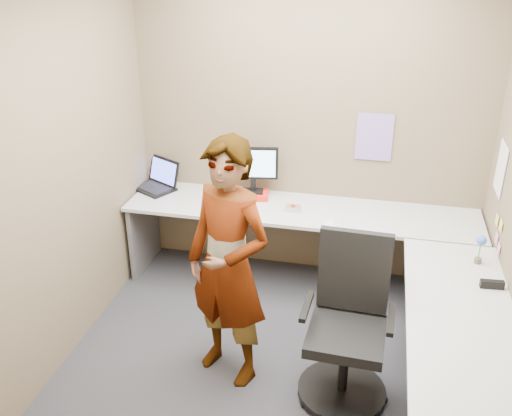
% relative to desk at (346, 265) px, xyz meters
% --- Properties ---
extents(ground, '(3.00, 3.00, 0.00)m').
position_rel_desk_xyz_m(ground, '(-0.44, -0.39, -0.59)').
color(ground, '#27272C').
rests_on(ground, ground).
extents(wall_back, '(3.00, 0.00, 3.00)m').
position_rel_desk_xyz_m(wall_back, '(-0.44, 0.91, 0.76)').
color(wall_back, brown).
rests_on(wall_back, ground).
extents(wall_left, '(0.00, 2.70, 2.70)m').
position_rel_desk_xyz_m(wall_left, '(-1.94, -0.39, 0.76)').
color(wall_left, brown).
rests_on(wall_left, ground).
extents(desk, '(2.98, 2.58, 0.73)m').
position_rel_desk_xyz_m(desk, '(0.00, 0.00, 0.00)').
color(desk, '#B8B8B8').
rests_on(desk, ground).
extents(paper_ream, '(0.29, 0.24, 0.05)m').
position_rel_desk_xyz_m(paper_ream, '(-0.88, 0.73, 0.17)').
color(paper_ream, red).
rests_on(paper_ream, desk).
extents(monitor, '(0.43, 0.15, 0.41)m').
position_rel_desk_xyz_m(monitor, '(-0.88, 0.75, 0.43)').
color(monitor, black).
rests_on(monitor, paper_ream).
extents(laptop, '(0.46, 0.44, 0.26)m').
position_rel_desk_xyz_m(laptop, '(-1.77, 0.75, 0.21)').
color(laptop, black).
rests_on(laptop, desk).
extents(trackball_mouse, '(0.12, 0.08, 0.07)m').
position_rel_desk_xyz_m(trackball_mouse, '(-0.49, 0.53, 0.17)').
color(trackball_mouse, '#B7B7BC').
rests_on(trackball_mouse, desk).
extents(origami, '(0.10, 0.10, 0.06)m').
position_rel_desk_xyz_m(origami, '(-0.15, 0.36, 0.17)').
color(origami, white).
rests_on(origami, desk).
extents(stapler, '(0.15, 0.05, 0.05)m').
position_rel_desk_xyz_m(stapler, '(0.96, -0.33, 0.17)').
color(stapler, black).
rests_on(stapler, desk).
extents(flower, '(0.07, 0.07, 0.22)m').
position_rel_desk_xyz_m(flower, '(0.91, -0.01, 0.28)').
color(flower, brown).
rests_on(flower, desk).
extents(calendar_purple, '(0.30, 0.01, 0.40)m').
position_rel_desk_xyz_m(calendar_purple, '(0.11, 0.90, 0.71)').
color(calendar_purple, '#846BB7').
rests_on(calendar_purple, wall_back).
extents(calendar_white, '(0.01, 0.28, 0.38)m').
position_rel_desk_xyz_m(calendar_white, '(1.05, 0.51, 0.66)').
color(calendar_white, white).
rests_on(calendar_white, wall_right).
extents(sticky_note_a, '(0.01, 0.07, 0.07)m').
position_rel_desk_xyz_m(sticky_note_a, '(1.05, 0.16, 0.36)').
color(sticky_note_a, '#F2E059').
rests_on(sticky_note_a, wall_right).
extents(sticky_note_b, '(0.01, 0.07, 0.07)m').
position_rel_desk_xyz_m(sticky_note_b, '(1.05, 0.21, 0.23)').
color(sticky_note_b, pink).
rests_on(sticky_note_b, wall_right).
extents(sticky_note_c, '(0.01, 0.07, 0.07)m').
position_rel_desk_xyz_m(sticky_note_c, '(1.05, 0.09, 0.21)').
color(sticky_note_c, pink).
rests_on(sticky_note_c, wall_right).
extents(sticky_note_d, '(0.01, 0.07, 0.07)m').
position_rel_desk_xyz_m(sticky_note_d, '(1.05, 0.31, 0.33)').
color(sticky_note_d, '#F2E059').
rests_on(sticky_note_d, wall_right).
extents(office_chair, '(0.59, 0.59, 1.11)m').
position_rel_desk_xyz_m(office_chair, '(0.07, -0.66, -0.13)').
color(office_chair, black).
rests_on(office_chair, ground).
extents(person, '(0.74, 0.63, 1.73)m').
position_rel_desk_xyz_m(person, '(-0.73, -0.64, 0.28)').
color(person, '#999399').
rests_on(person, ground).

